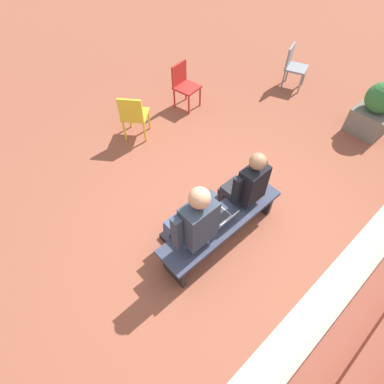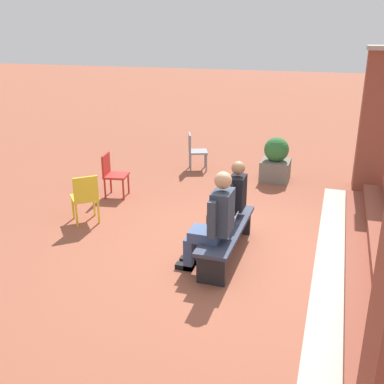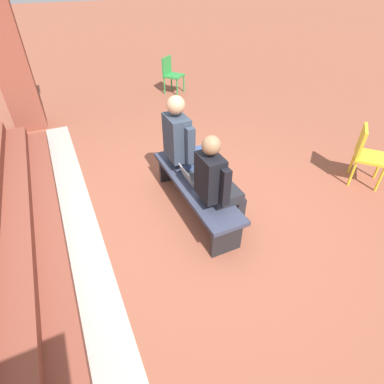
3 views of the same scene
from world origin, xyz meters
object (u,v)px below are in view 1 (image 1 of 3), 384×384
Objects in this scene: person_adult at (192,223)px; planter at (375,110)px; plastic_chair_far_right at (293,64)px; laptop at (222,219)px; bench at (222,224)px; plastic_chair_near_bench_left at (134,114)px; person_student at (245,186)px; plastic_chair_foreground at (184,83)px.

person_adult reaches higher than planter.
person_adult is 4.63m from plastic_chair_far_right.
laptop is 3.69m from planter.
bench is 2.14× the size of plastic_chair_near_bench_left.
plastic_chair_near_bench_left is at bearing -39.50° from planter.
person_student reaches higher than laptop.
person_student is 2.45m from plastic_chair_near_bench_left.
person_adult is 4.39× the size of laptop.
laptop is at bearing 168.77° from person_adult.
bench is 0.15m from laptop.
person_student is 3.23m from planter.
plastic_chair_near_bench_left is (-0.86, -2.44, -0.26)m from person_adult.
bench is 5.62× the size of laptop.
plastic_chair_foreground is at bearing -122.70° from laptop.
laptop is 0.38× the size of plastic_chair_near_bench_left.
person_adult is at bearing -3.24° from planter.
plastic_chair_near_bench_left is (-0.45, -2.52, -0.02)m from laptop.
laptop is at bearing 57.30° from plastic_chair_foreground.
person_adult is 1.67× the size of plastic_chair_far_right.
plastic_chair_near_bench_left is at bearing -89.37° from person_student.
plastic_chair_near_bench_left is at bearing -12.86° from plastic_chair_far_right.
person_student reaches higher than plastic_chair_near_bench_left.
laptop is (-0.42, 0.08, -0.24)m from person_adult.
plastic_chair_foreground is (-1.26, -2.62, -0.22)m from person_student.
bench is at bearing 80.58° from plastic_chair_near_bench_left.
plastic_chair_foreground is at bearing -55.54° from planter.
plastic_chair_near_bench_left is 1.30m from plastic_chair_foreground.
laptop is 3.21m from plastic_chair_foreground.
plastic_chair_foreground is 0.89× the size of planter.
bench is at bearing -2.52° from planter.
plastic_chair_foreground is 1.00× the size of plastic_chair_far_right.
plastic_chair_near_bench_left is at bearing -109.54° from person_adult.
person_student is 1.54× the size of plastic_chair_foreground.
person_student reaches higher than bench.
person_student is 0.52m from laptop.
bench is at bearing -158.58° from laptop.
planter reaches higher than laptop.
person_student is at bearing -4.02° from planter.
person_adult is 1.67× the size of plastic_chair_near_bench_left.
person_student is 1.54× the size of plastic_chair_near_bench_left.
plastic_chair_foreground is at bearing -24.01° from plastic_chair_far_right.
plastic_chair_near_bench_left is 1.00× the size of plastic_chair_far_right.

